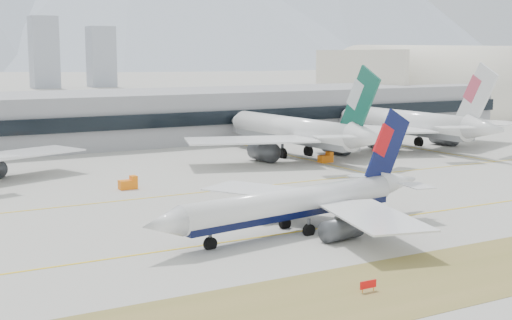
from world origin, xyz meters
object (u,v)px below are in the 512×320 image
taxiing_airliner (301,203)px  hangar (440,115)px  widebody_china_air (411,124)px  terminal (106,118)px  widebody_cathay (298,132)px

taxiing_airliner → hangar: size_ratio=0.58×
widebody_china_air → terminal: widebody_china_air is taller
taxiing_airliner → widebody_china_air: 104.00m
widebody_cathay → hangar: (121.05, 74.56, -6.34)m
hangar → taxiing_airliner: bearing=-139.3°
widebody_china_air → hangar: bearing=-48.3°
taxiing_airliner → hangar: bearing=-147.7°
widebody_cathay → terminal: size_ratio=0.24×
taxiing_airliner → widebody_cathay: widebody_cathay is taller
taxiing_airliner → widebody_cathay: 77.33m
widebody_cathay → terminal: bearing=28.5°
widebody_china_air → terminal: size_ratio=0.25×
taxiing_airliner → widebody_cathay: size_ratio=0.78×
taxiing_airliner → widebody_china_air: size_ratio=0.76×
widebody_china_air → hangar: (82.31, 73.68, -6.44)m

